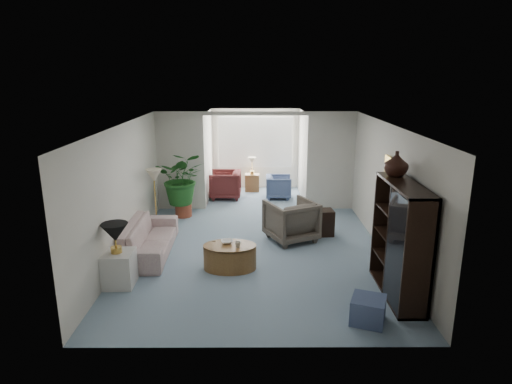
{
  "coord_description": "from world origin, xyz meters",
  "views": [
    {
      "loc": [
        -0.03,
        -7.97,
        3.43
      ],
      "look_at": [
        0.0,
        0.6,
        1.1
      ],
      "focal_mm": 31.01,
      "sensor_mm": 36.0,
      "label": 1
    }
  ],
  "objects_px": {
    "entertainment_cabinet": "(400,240)",
    "sunroom_table": "(252,183)",
    "end_table": "(118,269)",
    "wingback_chair": "(291,220)",
    "table_lamp": "(115,232)",
    "coffee_table": "(230,257)",
    "sofa": "(149,238)",
    "cabinet_urn": "(396,164)",
    "coffee_bowl": "(227,242)",
    "side_table_dark": "(322,222)",
    "sunroom_chair_blue": "(279,187)",
    "framed_picture": "(391,170)",
    "floor_lamp": "(154,175)",
    "sunroom_chair_maroon": "(225,184)",
    "coffee_cup": "(238,245)",
    "plant_pot": "(184,210)",
    "ottoman": "(368,310)"
  },
  "relations": [
    {
      "from": "floor_lamp",
      "to": "sunroom_chair_blue",
      "type": "bearing_deg",
      "value": 41.99
    },
    {
      "from": "sunroom_chair_maroon",
      "to": "sunroom_chair_blue",
      "type": "bearing_deg",
      "value": 91.15
    },
    {
      "from": "table_lamp",
      "to": "ottoman",
      "type": "xyz_separation_m",
      "value": [
        3.86,
        -1.14,
        -0.74
      ]
    },
    {
      "from": "sofa",
      "to": "floor_lamp",
      "type": "height_order",
      "value": "floor_lamp"
    },
    {
      "from": "coffee_cup",
      "to": "entertainment_cabinet",
      "type": "height_order",
      "value": "entertainment_cabinet"
    },
    {
      "from": "end_table",
      "to": "wingback_chair",
      "type": "distance_m",
      "value": 3.65
    },
    {
      "from": "table_lamp",
      "to": "sunroom_chair_blue",
      "type": "distance_m",
      "value": 6.08
    },
    {
      "from": "sunroom_table",
      "to": "side_table_dark",
      "type": "bearing_deg",
      "value": -67.42
    },
    {
      "from": "sofa",
      "to": "cabinet_urn",
      "type": "height_order",
      "value": "cabinet_urn"
    },
    {
      "from": "sunroom_table",
      "to": "cabinet_urn",
      "type": "bearing_deg",
      "value": -68.3
    },
    {
      "from": "ottoman",
      "to": "plant_pot",
      "type": "bearing_deg",
      "value": 125.03
    },
    {
      "from": "table_lamp",
      "to": "coffee_table",
      "type": "distance_m",
      "value": 2.04
    },
    {
      "from": "coffee_cup",
      "to": "entertainment_cabinet",
      "type": "xyz_separation_m",
      "value": [
        2.55,
        -0.85,
        0.41
      ]
    },
    {
      "from": "entertainment_cabinet",
      "to": "cabinet_urn",
      "type": "bearing_deg",
      "value": 90.0
    },
    {
      "from": "sunroom_chair_maroon",
      "to": "coffee_bowl",
      "type": "bearing_deg",
      "value": 5.25
    },
    {
      "from": "table_lamp",
      "to": "coffee_bowl",
      "type": "xyz_separation_m",
      "value": [
        1.76,
        0.73,
        -0.45
      ]
    },
    {
      "from": "wingback_chair",
      "to": "sunroom_table",
      "type": "relative_size",
      "value": 1.85
    },
    {
      "from": "end_table",
      "to": "side_table_dark",
      "type": "xyz_separation_m",
      "value": [
        3.72,
        2.34,
        -0.01
      ]
    },
    {
      "from": "cabinet_urn",
      "to": "wingback_chair",
      "type": "bearing_deg",
      "value": 128.73
    },
    {
      "from": "sofa",
      "to": "entertainment_cabinet",
      "type": "xyz_separation_m",
      "value": [
        4.32,
        -1.67,
        0.6
      ]
    },
    {
      "from": "coffee_table",
      "to": "framed_picture",
      "type": "bearing_deg",
      "value": 10.04
    },
    {
      "from": "sofa",
      "to": "sunroom_chair_blue",
      "type": "relative_size",
      "value": 3.03
    },
    {
      "from": "sunroom_chair_blue",
      "to": "framed_picture",
      "type": "bearing_deg",
      "value": -155.21
    },
    {
      "from": "sunroom_table",
      "to": "coffee_cup",
      "type": "bearing_deg",
      "value": -92.32
    },
    {
      "from": "coffee_bowl",
      "to": "sunroom_chair_maroon",
      "type": "bearing_deg",
      "value": 94.1
    },
    {
      "from": "coffee_cup",
      "to": "sunroom_chair_maroon",
      "type": "bearing_deg",
      "value": 96.32
    },
    {
      "from": "end_table",
      "to": "wingback_chair",
      "type": "xyz_separation_m",
      "value": [
        3.02,
        2.04,
        0.14
      ]
    },
    {
      "from": "cabinet_urn",
      "to": "floor_lamp",
      "type": "bearing_deg",
      "value": 150.58
    },
    {
      "from": "framed_picture",
      "to": "sunroom_table",
      "type": "height_order",
      "value": "framed_picture"
    },
    {
      "from": "sunroom_chair_maroon",
      "to": "sunroom_table",
      "type": "height_order",
      "value": "sunroom_chair_maroon"
    },
    {
      "from": "coffee_table",
      "to": "wingback_chair",
      "type": "height_order",
      "value": "wingback_chair"
    },
    {
      "from": "plant_pot",
      "to": "sofa",
      "type": "bearing_deg",
      "value": -97.83
    },
    {
      "from": "table_lamp",
      "to": "coffee_bowl",
      "type": "distance_m",
      "value": 1.96
    },
    {
      "from": "coffee_bowl",
      "to": "coffee_table",
      "type": "bearing_deg",
      "value": -63.43
    },
    {
      "from": "side_table_dark",
      "to": "sunroom_chair_blue",
      "type": "height_order",
      "value": "sunroom_chair_blue"
    },
    {
      "from": "wingback_chair",
      "to": "sunroom_chair_blue",
      "type": "distance_m",
      "value": 3.24
    },
    {
      "from": "coffee_bowl",
      "to": "coffee_cup",
      "type": "height_order",
      "value": "coffee_cup"
    },
    {
      "from": "end_table",
      "to": "ottoman",
      "type": "distance_m",
      "value": 4.03
    },
    {
      "from": "coffee_table",
      "to": "ottoman",
      "type": "height_order",
      "value": "coffee_table"
    },
    {
      "from": "table_lamp",
      "to": "side_table_dark",
      "type": "height_order",
      "value": "table_lamp"
    },
    {
      "from": "framed_picture",
      "to": "table_lamp",
      "type": "height_order",
      "value": "framed_picture"
    },
    {
      "from": "floor_lamp",
      "to": "side_table_dark",
      "type": "height_order",
      "value": "floor_lamp"
    },
    {
      "from": "coffee_bowl",
      "to": "wingback_chair",
      "type": "height_order",
      "value": "wingback_chair"
    },
    {
      "from": "sofa",
      "to": "coffee_table",
      "type": "bearing_deg",
      "value": -115.43
    },
    {
      "from": "framed_picture",
      "to": "coffee_bowl",
      "type": "bearing_deg",
      "value": -172.0
    },
    {
      "from": "sofa",
      "to": "ottoman",
      "type": "distance_m",
      "value": 4.43
    },
    {
      "from": "sunroom_chair_maroon",
      "to": "coffee_table",
      "type": "bearing_deg",
      "value": 5.77
    },
    {
      "from": "sofa",
      "to": "wingback_chair",
      "type": "bearing_deg",
      "value": -77.59
    },
    {
      "from": "coffee_table",
      "to": "sunroom_chair_blue",
      "type": "height_order",
      "value": "sunroom_chair_blue"
    },
    {
      "from": "entertainment_cabinet",
      "to": "sunroom_table",
      "type": "relative_size",
      "value": 3.56
    }
  ]
}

